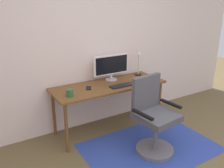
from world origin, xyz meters
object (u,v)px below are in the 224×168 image
computer_mouse (141,81)px  cell_phone (89,88)px  office_chair (153,120)px  monitor (111,66)px  desk_lamp (139,59)px  coffee_cup (70,93)px  desk (109,89)px  keyboard (124,85)px

computer_mouse → cell_phone: computer_mouse is taller
office_chair → monitor: bearing=87.1°
desk_lamp → office_chair: 1.17m
computer_mouse → coffee_cup: size_ratio=1.12×
desk_lamp → coffee_cup: bearing=-167.3°
desk → coffee_cup: bearing=-168.6°
desk → computer_mouse: bearing=-17.3°
keyboard → office_chair: size_ratio=0.43×
coffee_cup → keyboard: bearing=-1.7°
monitor → cell_phone: 0.55m
keyboard → computer_mouse: (0.32, 0.01, 0.01)m
keyboard → coffee_cup: size_ratio=4.61×
desk_lamp → desk: bearing=-166.0°
desk → monitor: size_ratio=2.86×
computer_mouse → desk_lamp: (0.17, 0.31, 0.25)m
keyboard → coffee_cup: 0.82m
computer_mouse → cell_phone: bearing=169.4°
keyboard → computer_mouse: size_ratio=4.13×
monitor → cell_phone: bearing=-160.3°
keyboard → computer_mouse: bearing=1.5°
computer_mouse → coffee_cup: bearing=179.2°
coffee_cup → monitor: bearing=20.8°
desk → office_chair: bearing=-75.3°
keyboard → office_chair: bearing=-85.7°
desk → coffee_cup: coffee_cup is taller
keyboard → cell_phone: (-0.49, 0.16, -0.00)m
keyboard → desk_lamp: (0.50, 0.32, 0.26)m
office_chair → computer_mouse: bearing=59.6°
monitor → cell_phone: monitor is taller
desk → coffee_cup: 0.68m
coffee_cup → computer_mouse: bearing=-0.8°
desk → office_chair: size_ratio=1.68×
keyboard → desk: bearing=134.7°
coffee_cup → desk_lamp: size_ratio=0.23×
keyboard → coffee_cup: (-0.81, 0.02, 0.04)m
monitor → coffee_cup: bearing=-159.2°
desk_lamp → monitor: bearing=179.1°
monitor → office_chair: monitor is taller
cell_phone → desk_lamp: bearing=35.4°
keyboard → desk_lamp: desk_lamp is taller
desk → monitor: 0.37m
desk → coffee_cup: size_ratio=17.96×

